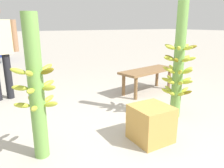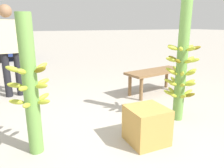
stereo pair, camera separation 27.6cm
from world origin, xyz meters
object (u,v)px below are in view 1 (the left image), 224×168
object	(u,v)px
banana_stalk_left	(36,89)
produce_crate	(151,123)
banana_stalk_center	(179,64)
market_bench	(148,73)

from	to	relation	value
banana_stalk_left	produce_crate	bearing A→B (deg)	-15.16
banana_stalk_left	banana_stalk_center	size ratio (longest dim) A/B	0.88
market_bench	produce_crate	bearing A→B (deg)	-138.51
banana_stalk_center	produce_crate	bearing A→B (deg)	-155.17
market_bench	produce_crate	size ratio (longest dim) A/B	3.07
banana_stalk_left	produce_crate	xyz separation A→B (m)	(1.11, -0.30, -0.48)
banana_stalk_center	market_bench	xyz separation A→B (m)	(0.38, 1.07, -0.37)
banana_stalk_left	market_bench	xyz separation A→B (m)	(2.20, 1.10, -0.31)
market_bench	banana_stalk_left	bearing A→B (deg)	-163.87
produce_crate	banana_stalk_left	bearing A→B (deg)	164.84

